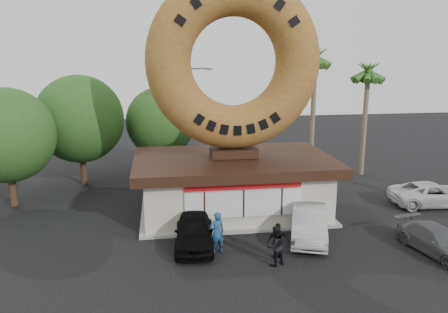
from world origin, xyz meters
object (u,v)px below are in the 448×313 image
(donut_shop, at_px, (233,183))
(car_black, at_px, (194,231))
(person_right, at_px, (278,241))
(person_left, at_px, (217,233))
(giant_donut, at_px, (234,62))
(street_lamp, at_px, (188,113))
(car_silver, at_px, (309,223))
(car_white, at_px, (433,194))
(person_center, at_px, (275,246))
(car_grey, at_px, (438,241))

(donut_shop, bearing_deg, car_black, -121.46)
(person_right, bearing_deg, person_left, -20.07)
(giant_donut, xyz_separation_m, car_black, (-2.63, -4.32, -7.80))
(street_lamp, relative_size, car_silver, 1.67)
(giant_donut, bearing_deg, person_left, -107.57)
(street_lamp, height_order, car_white, street_lamp)
(person_center, distance_m, car_silver, 3.55)
(person_left, height_order, car_black, person_left)
(car_white, bearing_deg, street_lamp, 56.94)
(car_silver, bearing_deg, car_white, 39.41)
(car_grey, bearing_deg, car_white, 47.46)
(person_left, bearing_deg, person_center, 131.80)
(person_right, bearing_deg, person_center, 63.78)
(person_left, height_order, person_right, person_left)
(person_right, bearing_deg, car_black, -27.44)
(donut_shop, relative_size, car_white, 2.21)
(car_black, xyz_separation_m, car_grey, (11.01, -2.47, -0.15))
(giant_donut, bearing_deg, car_white, -3.32)
(person_center, relative_size, car_black, 0.40)
(street_lamp, bearing_deg, person_right, -80.07)
(person_right, distance_m, car_grey, 7.43)
(person_left, bearing_deg, giant_donut, -121.78)
(street_lamp, xyz_separation_m, car_silver, (4.96, -14.21, -3.69))
(car_silver, distance_m, car_white, 9.69)
(person_center, height_order, car_black, person_center)
(car_black, bearing_deg, person_left, -37.88)
(street_lamp, bearing_deg, car_grey, -58.62)
(donut_shop, relative_size, street_lamp, 1.40)
(person_right, bearing_deg, giant_donut, -81.18)
(person_right, distance_m, car_silver, 2.90)
(donut_shop, distance_m, car_white, 12.20)
(street_lamp, bearing_deg, car_black, -93.11)
(street_lamp, distance_m, car_grey, 20.04)
(person_right, height_order, car_grey, person_right)
(person_center, bearing_deg, car_silver, -157.26)
(donut_shop, bearing_deg, person_center, -84.31)
(giant_donut, xyz_separation_m, street_lamp, (-1.86, 10.00, -4.09))
(person_right, height_order, car_silver, person_right)
(donut_shop, distance_m, giant_donut, 6.80)
(person_left, bearing_deg, person_right, 145.88)
(person_right, bearing_deg, donut_shop, -81.15)
(person_left, height_order, car_white, person_left)
(person_left, bearing_deg, car_silver, 177.87)
(street_lamp, bearing_deg, person_left, -89.24)
(giant_donut, xyz_separation_m, car_white, (12.14, -0.70, -7.86))
(person_center, bearing_deg, car_grey, 156.01)
(car_grey, bearing_deg, person_center, 169.24)
(donut_shop, relative_size, person_left, 5.66)
(person_center, relative_size, car_white, 0.35)
(person_left, xyz_separation_m, person_right, (2.63, -0.95, -0.16))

